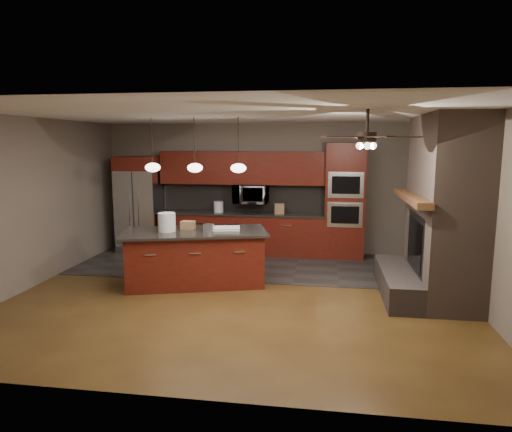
% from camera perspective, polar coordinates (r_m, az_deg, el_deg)
% --- Properties ---
extents(ground, '(7.00, 7.00, 0.00)m').
position_cam_1_polar(ground, '(7.33, -1.98, -9.81)').
color(ground, brown).
rests_on(ground, ground).
extents(ceiling, '(7.00, 6.00, 0.02)m').
position_cam_1_polar(ceiling, '(6.95, -2.11, 12.60)').
color(ceiling, white).
rests_on(ceiling, back_wall).
extents(back_wall, '(7.00, 0.02, 2.80)m').
position_cam_1_polar(back_wall, '(9.95, 1.14, 3.48)').
color(back_wall, slate).
rests_on(back_wall, ground).
extents(right_wall, '(0.02, 6.00, 2.80)m').
position_cam_1_polar(right_wall, '(7.23, 26.35, 0.40)').
color(right_wall, slate).
rests_on(right_wall, ground).
extents(left_wall, '(0.02, 6.00, 2.80)m').
position_cam_1_polar(left_wall, '(8.38, -26.28, 1.48)').
color(left_wall, slate).
rests_on(left_wall, ground).
extents(slate_tile_patch, '(7.00, 2.40, 0.01)m').
position_cam_1_polar(slate_tile_patch, '(9.03, 0.12, -6.12)').
color(slate_tile_patch, '#322F2D').
rests_on(slate_tile_patch, ground).
extents(fireplace_column, '(1.30, 2.10, 2.80)m').
position_cam_1_polar(fireplace_column, '(7.50, 22.02, 0.18)').
color(fireplace_column, '#6E5A4E').
rests_on(fireplace_column, ground).
extents(back_cabinetry, '(3.59, 0.64, 2.20)m').
position_cam_1_polar(back_cabinetry, '(9.83, -1.81, 0.44)').
color(back_cabinetry, maroon).
rests_on(back_cabinetry, ground).
extents(oven_tower, '(0.80, 0.63, 2.38)m').
position_cam_1_polar(oven_tower, '(9.59, 11.02, 1.85)').
color(oven_tower, maroon).
rests_on(oven_tower, ground).
extents(microwave, '(0.73, 0.41, 0.50)m').
position_cam_1_polar(microwave, '(9.75, -0.66, 2.78)').
color(microwave, silver).
rests_on(microwave, back_cabinetry).
extents(refrigerator, '(0.89, 0.75, 2.09)m').
position_cam_1_polar(refrigerator, '(10.34, -14.32, 1.43)').
color(refrigerator, silver).
rests_on(refrigerator, ground).
extents(kitchen_island, '(2.58, 1.70, 0.92)m').
position_cam_1_polar(kitchen_island, '(7.80, -7.58, -5.15)').
color(kitchen_island, maroon).
rests_on(kitchen_island, ground).
extents(white_bucket, '(0.41, 0.41, 0.31)m').
position_cam_1_polar(white_bucket, '(7.72, -11.09, -0.76)').
color(white_bucket, white).
rests_on(white_bucket, kitchen_island).
extents(paint_can, '(0.23, 0.23, 0.12)m').
position_cam_1_polar(paint_can, '(7.64, -5.97, -1.46)').
color(paint_can, '#BBBAC0').
rests_on(paint_can, kitchen_island).
extents(paint_tray, '(0.50, 0.39, 0.05)m').
position_cam_1_polar(paint_tray, '(7.76, -3.73, -1.56)').
color(paint_tray, white).
rests_on(paint_tray, kitchen_island).
extents(cardboard_box, '(0.23, 0.18, 0.14)m').
position_cam_1_polar(cardboard_box, '(7.87, -8.52, -1.14)').
color(cardboard_box, '#8E6B49').
rests_on(cardboard_box, kitchen_island).
extents(counter_bucket, '(0.24, 0.24, 0.23)m').
position_cam_1_polar(counter_bucket, '(9.87, -4.71, 1.17)').
color(counter_bucket, white).
rests_on(counter_bucket, back_cabinetry).
extents(counter_box, '(0.22, 0.19, 0.22)m').
position_cam_1_polar(counter_box, '(9.61, 2.91, 0.92)').
color(counter_box, '#9C7451').
rests_on(counter_box, back_cabinetry).
extents(pendant_left, '(0.26, 0.26, 0.92)m').
position_cam_1_polar(pendant_left, '(8.08, -12.78, 5.97)').
color(pendant_left, black).
rests_on(pendant_left, ceiling).
extents(pendant_center, '(0.26, 0.26, 0.92)m').
position_cam_1_polar(pendant_center, '(7.84, -7.63, 6.02)').
color(pendant_center, black).
rests_on(pendant_center, ceiling).
extents(pendant_right, '(0.26, 0.26, 0.92)m').
position_cam_1_polar(pendant_right, '(7.66, -2.21, 6.03)').
color(pendant_right, black).
rests_on(pendant_right, ceiling).
extents(ceiling_fan, '(1.27, 1.33, 0.41)m').
position_cam_1_polar(ceiling_fan, '(6.04, 13.71, 9.63)').
color(ceiling_fan, black).
rests_on(ceiling_fan, ceiling).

